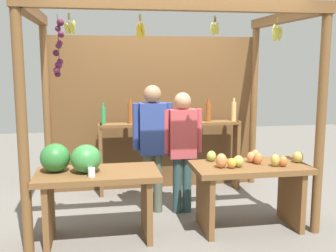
{
  "coord_description": "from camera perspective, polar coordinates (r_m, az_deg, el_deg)",
  "views": [
    {
      "loc": [
        -0.8,
        -4.8,
        1.85
      ],
      "look_at": [
        0.0,
        -0.19,
        1.1
      ],
      "focal_mm": 43.45,
      "sensor_mm": 36.0,
      "label": 1
    }
  ],
  "objects": [
    {
      "name": "fruit_counter_left",
      "position": [
        4.28,
        -11.12,
        -7.34
      ],
      "size": [
        1.26,
        0.64,
        1.02
      ],
      "color": "brown",
      "rests_on": "ground"
    },
    {
      "name": "bottle_shelf_unit",
      "position": [
        5.69,
        0.43,
        -1.56
      ],
      "size": [
        1.99,
        0.22,
        1.34
      ],
      "color": "brown",
      "rests_on": "ground"
    },
    {
      "name": "vendor_man",
      "position": [
        4.89,
        -2.16,
        -1.63
      ],
      "size": [
        0.48,
        0.21,
        1.57
      ],
      "rotation": [
        0.0,
        0.0,
        -0.01
      ],
      "color": "#535C49",
      "rests_on": "ground"
    },
    {
      "name": "ground_plane",
      "position": [
        5.21,
        -0.36,
        -11.66
      ],
      "size": [
        12.0,
        12.0,
        0.0
      ],
      "primitive_type": "plane",
      "color": "slate",
      "rests_on": "ground"
    },
    {
      "name": "fruit_counter_right",
      "position": [
        4.6,
        11.39,
        -7.43
      ],
      "size": [
        1.26,
        0.64,
        0.88
      ],
      "color": "brown",
      "rests_on": "ground"
    },
    {
      "name": "market_stall",
      "position": [
        5.31,
        -1.21,
        4.44
      ],
      "size": [
        3.11,
        1.98,
        2.43
      ],
      "color": "brown",
      "rests_on": "ground"
    },
    {
      "name": "vendor_woman",
      "position": [
        4.9,
        2.02,
        -2.31
      ],
      "size": [
        0.48,
        0.2,
        1.48
      ],
      "rotation": [
        0.0,
        0.0,
        -0.18
      ],
      "color": "#2E4C4D",
      "rests_on": "ground"
    }
  ]
}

